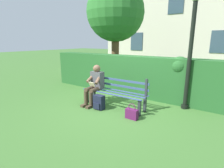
% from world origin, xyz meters
% --- Properties ---
extents(ground, '(60.00, 60.00, 0.00)m').
position_xyz_m(ground, '(0.00, 0.00, 0.00)').
color(ground, '#3D6B2D').
extents(park_bench, '(1.95, 0.49, 0.91)m').
position_xyz_m(park_bench, '(0.00, -0.07, 0.44)').
color(park_bench, '#2D3338').
rests_on(park_bench, ground).
extents(person_seated, '(0.44, 0.73, 1.18)m').
position_xyz_m(person_seated, '(0.63, 0.10, 0.63)').
color(person_seated, '#4C4C51').
rests_on(person_seated, ground).
extents(hedge_backdrop, '(6.38, 0.66, 1.44)m').
position_xyz_m(hedge_backdrop, '(0.47, -1.43, 0.71)').
color(hedge_backdrop, '#265B28').
rests_on(hedge_backdrop, ground).
extents(tree, '(2.81, 2.67, 4.50)m').
position_xyz_m(tree, '(2.22, -3.27, 3.09)').
color(tree, brown).
rests_on(tree, ground).
extents(building_facade, '(10.01, 3.34, 6.53)m').
position_xyz_m(building_facade, '(0.56, -8.99, 3.27)').
color(building_facade, beige).
rests_on(building_facade, ground).
extents(backpack, '(0.29, 0.26, 0.40)m').
position_xyz_m(backpack, '(0.25, 0.38, 0.20)').
color(backpack, '#191E33').
rests_on(backpack, ground).
extents(handbag, '(0.31, 0.14, 0.40)m').
position_xyz_m(handbag, '(-0.82, 0.42, 0.14)').
color(handbag, '#59194C').
rests_on(handbag, ground).
extents(lamp_post, '(0.29, 0.29, 3.12)m').
position_xyz_m(lamp_post, '(-1.73, -1.06, 1.93)').
color(lamp_post, black).
rests_on(lamp_post, ground).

